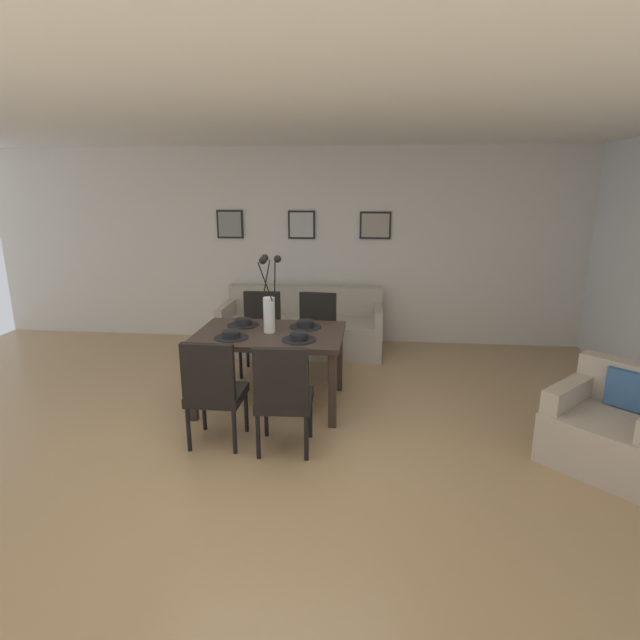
# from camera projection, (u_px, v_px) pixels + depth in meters

# --- Properties ---
(ground_plane) EXTENTS (9.00, 9.00, 0.00)m
(ground_plane) POSITION_uv_depth(u_px,v_px,m) (264.00, 453.00, 4.12)
(ground_plane) COLOR tan
(back_wall_panel) EXTENTS (9.00, 0.10, 2.60)m
(back_wall_panel) POSITION_uv_depth(u_px,v_px,m) (312.00, 246.00, 6.91)
(back_wall_panel) COLOR silver
(back_wall_panel) RESTS_ON ground
(ceiling_panel) EXTENTS (9.00, 7.20, 0.08)m
(ceiling_panel) POSITION_uv_depth(u_px,v_px,m) (265.00, 111.00, 3.83)
(ceiling_panel) COLOR white
(dining_table) EXTENTS (1.40, 0.97, 0.74)m
(dining_table) POSITION_uv_depth(u_px,v_px,m) (270.00, 341.00, 4.88)
(dining_table) COLOR #33261E
(dining_table) RESTS_ON ground
(dining_chair_near_left) EXTENTS (0.44, 0.44, 0.92)m
(dining_chair_near_left) POSITION_uv_depth(u_px,v_px,m) (214.00, 388.00, 4.11)
(dining_chair_near_left) COLOR black
(dining_chair_near_left) RESTS_ON ground
(dining_chair_near_right) EXTENTS (0.46, 0.46, 0.92)m
(dining_chair_near_right) POSITION_uv_depth(u_px,v_px,m) (261.00, 329.00, 5.83)
(dining_chair_near_right) COLOR black
(dining_chair_near_right) RESTS_ON ground
(dining_chair_far_left) EXTENTS (0.46, 0.46, 0.92)m
(dining_chair_far_left) POSITION_uv_depth(u_px,v_px,m) (283.00, 393.00, 4.00)
(dining_chair_far_left) COLOR black
(dining_chair_far_left) RESTS_ON ground
(dining_chair_far_right) EXTENTS (0.46, 0.46, 0.92)m
(dining_chair_far_right) POSITION_uv_depth(u_px,v_px,m) (316.00, 330.00, 5.76)
(dining_chair_far_right) COLOR black
(dining_chair_far_right) RESTS_ON ground
(centerpiece_vase) EXTENTS (0.21, 0.23, 0.73)m
(centerpiece_vase) POSITION_uv_depth(u_px,v_px,m) (269.00, 303.00, 4.78)
(centerpiece_vase) COLOR white
(centerpiece_vase) RESTS_ON dining_table
(placemat_near_left) EXTENTS (0.32, 0.32, 0.01)m
(placemat_near_left) POSITION_uv_depth(u_px,v_px,m) (231.00, 337.00, 4.68)
(placemat_near_left) COLOR black
(placemat_near_left) RESTS_ON dining_table
(bowl_near_left) EXTENTS (0.17, 0.17, 0.07)m
(bowl_near_left) POSITION_uv_depth(u_px,v_px,m) (231.00, 334.00, 4.67)
(bowl_near_left) COLOR black
(bowl_near_left) RESTS_ON dining_table
(placemat_near_right) EXTENTS (0.32, 0.32, 0.01)m
(placemat_near_right) POSITION_uv_depth(u_px,v_px,m) (243.00, 325.00, 5.10)
(placemat_near_right) COLOR black
(placemat_near_right) RESTS_ON dining_table
(bowl_near_right) EXTENTS (0.17, 0.17, 0.07)m
(bowl_near_right) POSITION_uv_depth(u_px,v_px,m) (243.00, 321.00, 5.09)
(bowl_near_right) COLOR black
(bowl_near_right) RESTS_ON dining_table
(placemat_far_left) EXTENTS (0.32, 0.32, 0.01)m
(placemat_far_left) POSITION_uv_depth(u_px,v_px,m) (299.00, 340.00, 4.61)
(placemat_far_left) COLOR black
(placemat_far_left) RESTS_ON dining_table
(bowl_far_left) EXTENTS (0.17, 0.17, 0.07)m
(bowl_far_left) POSITION_uv_depth(u_px,v_px,m) (299.00, 336.00, 4.60)
(bowl_far_left) COLOR black
(bowl_far_left) RESTS_ON dining_table
(placemat_far_right) EXTENTS (0.32, 0.32, 0.01)m
(placemat_far_right) POSITION_uv_depth(u_px,v_px,m) (305.00, 327.00, 5.03)
(placemat_far_right) COLOR black
(placemat_far_right) RESTS_ON dining_table
(bowl_far_right) EXTENTS (0.17, 0.17, 0.07)m
(bowl_far_right) POSITION_uv_depth(u_px,v_px,m) (305.00, 323.00, 5.02)
(bowl_far_right) COLOR black
(bowl_far_right) RESTS_ON dining_table
(sofa) EXTENTS (2.06, 0.84, 0.80)m
(sofa) POSITION_uv_depth(u_px,v_px,m) (303.00, 329.00, 6.65)
(sofa) COLOR #B2A899
(sofa) RESTS_ON ground
(armchair) EXTENTS (1.13, 1.13, 0.75)m
(armchair) POSITION_uv_depth(u_px,v_px,m) (613.00, 428.00, 3.92)
(armchair) COLOR #B7A893
(armchair) RESTS_ON ground
(framed_picture_left) EXTENTS (0.36, 0.03, 0.38)m
(framed_picture_left) POSITION_uv_depth(u_px,v_px,m) (230.00, 224.00, 6.88)
(framed_picture_left) COLOR black
(framed_picture_center) EXTENTS (0.36, 0.03, 0.37)m
(framed_picture_center) POSITION_uv_depth(u_px,v_px,m) (302.00, 225.00, 6.78)
(framed_picture_center) COLOR black
(framed_picture_right) EXTENTS (0.41, 0.03, 0.36)m
(framed_picture_right) POSITION_uv_depth(u_px,v_px,m) (375.00, 225.00, 6.68)
(framed_picture_right) COLOR black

